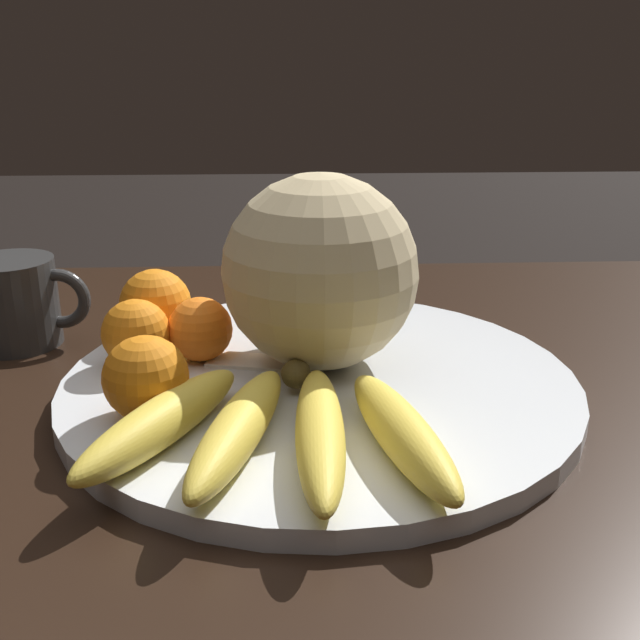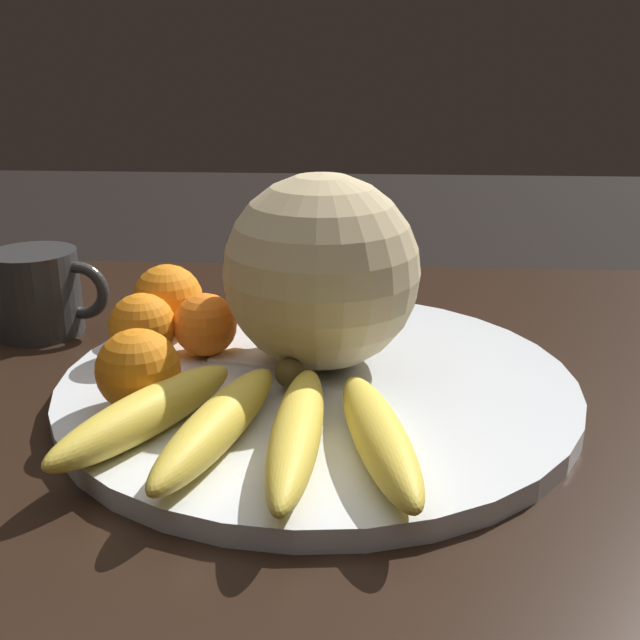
{
  "view_description": "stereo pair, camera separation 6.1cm",
  "coord_description": "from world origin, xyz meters",
  "px_view_note": "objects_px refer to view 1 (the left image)",
  "views": [
    {
      "loc": [
        0.06,
        0.55,
        1.03
      ],
      "look_at": [
        0.04,
        -0.02,
        0.82
      ],
      "focal_mm": 42.0,
      "sensor_mm": 36.0,
      "label": 1
    },
    {
      "loc": [
        0.0,
        0.55,
        1.03
      ],
      "look_at": [
        0.04,
        -0.02,
        0.82
      ],
      "focal_mm": 42.0,
      "sensor_mm": 36.0,
      "label": 2
    }
  ],
  "objects_px": {
    "produce_tag": "(254,361)",
    "ceramic_mug": "(15,302)",
    "fruit_bowl": "(320,384)",
    "orange_mid_center": "(146,378)",
    "orange_front_left": "(200,329)",
    "orange_back_left": "(136,333)",
    "kitchen_table": "(365,507)",
    "melon": "(320,272)",
    "banana_bunch": "(280,428)",
    "orange_front_right": "(156,305)"
  },
  "relations": [
    {
      "from": "orange_front_left",
      "to": "orange_front_right",
      "type": "bearing_deg",
      "value": -48.68
    },
    {
      "from": "orange_mid_center",
      "to": "ceramic_mug",
      "type": "relative_size",
      "value": 0.52
    },
    {
      "from": "produce_tag",
      "to": "ceramic_mug",
      "type": "height_order",
      "value": "ceramic_mug"
    },
    {
      "from": "kitchen_table",
      "to": "produce_tag",
      "type": "distance_m",
      "value": 0.16
    },
    {
      "from": "kitchen_table",
      "to": "orange_front_left",
      "type": "relative_size",
      "value": 27.87
    },
    {
      "from": "fruit_bowl",
      "to": "melon",
      "type": "bearing_deg",
      "value": -92.65
    },
    {
      "from": "kitchen_table",
      "to": "orange_front_right",
      "type": "height_order",
      "value": "orange_front_right"
    },
    {
      "from": "melon",
      "to": "banana_bunch",
      "type": "xyz_separation_m",
      "value": [
        0.03,
        0.15,
        -0.07
      ]
    },
    {
      "from": "produce_tag",
      "to": "banana_bunch",
      "type": "bearing_deg",
      "value": 110.8
    },
    {
      "from": "fruit_bowl",
      "to": "orange_mid_center",
      "type": "height_order",
      "value": "orange_mid_center"
    },
    {
      "from": "kitchen_table",
      "to": "melon",
      "type": "height_order",
      "value": "melon"
    },
    {
      "from": "fruit_bowl",
      "to": "orange_front_left",
      "type": "distance_m",
      "value": 0.12
    },
    {
      "from": "kitchen_table",
      "to": "orange_front_right",
      "type": "xyz_separation_m",
      "value": [
        0.19,
        -0.12,
        0.15
      ]
    },
    {
      "from": "orange_front_left",
      "to": "orange_mid_center",
      "type": "bearing_deg",
      "value": 75.62
    },
    {
      "from": "fruit_bowl",
      "to": "orange_mid_center",
      "type": "relative_size",
      "value": 6.77
    },
    {
      "from": "orange_mid_center",
      "to": "orange_front_right",
      "type": "bearing_deg",
      "value": -83.32
    },
    {
      "from": "melon",
      "to": "orange_front_right",
      "type": "height_order",
      "value": "melon"
    },
    {
      "from": "orange_front_left",
      "to": "banana_bunch",
      "type": "bearing_deg",
      "value": 113.49
    },
    {
      "from": "orange_front_left",
      "to": "orange_mid_center",
      "type": "xyz_separation_m",
      "value": [
        0.03,
        0.11,
        0.0
      ]
    },
    {
      "from": "fruit_bowl",
      "to": "melon",
      "type": "height_order",
      "value": "melon"
    },
    {
      "from": "banana_bunch",
      "to": "orange_front_left",
      "type": "bearing_deg",
      "value": -148.62
    },
    {
      "from": "orange_mid_center",
      "to": "fruit_bowl",
      "type": "bearing_deg",
      "value": -152.24
    },
    {
      "from": "melon",
      "to": "orange_front_right",
      "type": "xyz_separation_m",
      "value": [
        0.15,
        -0.07,
        -0.05
      ]
    },
    {
      "from": "kitchen_table",
      "to": "banana_bunch",
      "type": "bearing_deg",
      "value": 54.35
    },
    {
      "from": "banana_bunch",
      "to": "kitchen_table",
      "type": "bearing_deg",
      "value": 152.23
    },
    {
      "from": "orange_mid_center",
      "to": "orange_back_left",
      "type": "distance_m",
      "value": 0.1
    },
    {
      "from": "fruit_bowl",
      "to": "orange_front_left",
      "type": "height_order",
      "value": "orange_front_left"
    },
    {
      "from": "orange_back_left",
      "to": "ceramic_mug",
      "type": "xyz_separation_m",
      "value": [
        0.14,
        -0.1,
        -0.0
      ]
    },
    {
      "from": "orange_back_left",
      "to": "ceramic_mug",
      "type": "relative_size",
      "value": 0.49
    },
    {
      "from": "orange_back_left",
      "to": "kitchen_table",
      "type": "bearing_deg",
      "value": 164.3
    },
    {
      "from": "banana_bunch",
      "to": "orange_front_right",
      "type": "distance_m",
      "value": 0.25
    },
    {
      "from": "kitchen_table",
      "to": "produce_tag",
      "type": "bearing_deg",
      "value": -29.82
    },
    {
      "from": "orange_front_left",
      "to": "orange_mid_center",
      "type": "relative_size",
      "value": 0.89
    },
    {
      "from": "produce_tag",
      "to": "orange_front_left",
      "type": "bearing_deg",
      "value": -1.52
    },
    {
      "from": "orange_back_left",
      "to": "produce_tag",
      "type": "xyz_separation_m",
      "value": [
        -0.1,
        0.0,
        -0.03
      ]
    },
    {
      "from": "fruit_bowl",
      "to": "orange_back_left",
      "type": "xyz_separation_m",
      "value": [
        0.16,
        -0.03,
        0.04
      ]
    },
    {
      "from": "kitchen_table",
      "to": "banana_bunch",
      "type": "relative_size",
      "value": 6.12
    },
    {
      "from": "orange_front_right",
      "to": "orange_mid_center",
      "type": "distance_m",
      "value": 0.16
    },
    {
      "from": "orange_back_left",
      "to": "ceramic_mug",
      "type": "distance_m",
      "value": 0.17
    },
    {
      "from": "orange_mid_center",
      "to": "produce_tag",
      "type": "bearing_deg",
      "value": -127.33
    },
    {
      "from": "fruit_bowl",
      "to": "banana_bunch",
      "type": "height_order",
      "value": "banana_bunch"
    },
    {
      "from": "melon",
      "to": "orange_back_left",
      "type": "height_order",
      "value": "melon"
    },
    {
      "from": "orange_front_right",
      "to": "produce_tag",
      "type": "relative_size",
      "value": 0.78
    },
    {
      "from": "produce_tag",
      "to": "fruit_bowl",
      "type": "bearing_deg",
      "value": 164.46
    },
    {
      "from": "banana_bunch",
      "to": "produce_tag",
      "type": "relative_size",
      "value": 3.01
    },
    {
      "from": "melon",
      "to": "orange_front_left",
      "type": "relative_size",
      "value": 2.93
    },
    {
      "from": "orange_mid_center",
      "to": "orange_back_left",
      "type": "relative_size",
      "value": 1.08
    },
    {
      "from": "orange_front_right",
      "to": "ceramic_mug",
      "type": "distance_m",
      "value": 0.15
    },
    {
      "from": "kitchen_table",
      "to": "ceramic_mug",
      "type": "xyz_separation_m",
      "value": [
        0.33,
        -0.15,
        0.14
      ]
    },
    {
      "from": "banana_bunch",
      "to": "produce_tag",
      "type": "bearing_deg",
      "value": -163.16
    }
  ]
}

